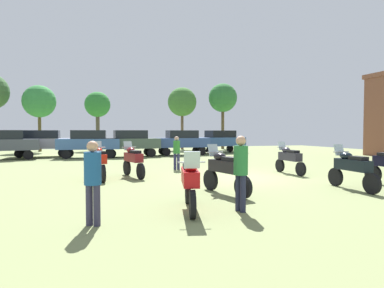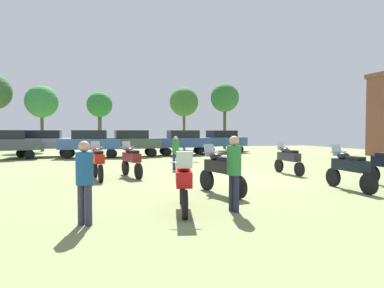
% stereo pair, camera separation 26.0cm
% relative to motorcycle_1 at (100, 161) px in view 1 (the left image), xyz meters
% --- Properties ---
extents(ground_plane, '(44.00, 52.00, 0.02)m').
position_rel_motorcycle_1_xyz_m(ground_plane, '(5.72, -1.01, -0.75)').
color(ground_plane, '#7A8452').
extents(motorcycle_1, '(0.63, 2.26, 1.51)m').
position_rel_motorcycle_1_xyz_m(motorcycle_1, '(0.00, 0.00, 0.00)').
color(motorcycle_1, black).
rests_on(motorcycle_1, ground).
extents(motorcycle_2, '(0.62, 2.16, 1.44)m').
position_rel_motorcycle_1_xyz_m(motorcycle_2, '(8.20, -0.74, -0.04)').
color(motorcycle_2, black).
rests_on(motorcycle_2, ground).
extents(motorcycle_3, '(0.77, 2.15, 1.49)m').
position_rel_motorcycle_1_xyz_m(motorcycle_3, '(1.36, 0.31, -0.01)').
color(motorcycle_3, black).
rests_on(motorcycle_3, ground).
extents(motorcycle_4, '(0.78, 2.22, 1.50)m').
position_rel_motorcycle_1_xyz_m(motorcycle_4, '(3.54, -4.23, -0.00)').
color(motorcycle_4, black).
rests_on(motorcycle_4, ground).
extents(motorcycle_6, '(0.75, 2.14, 1.47)m').
position_rel_motorcycle_1_xyz_m(motorcycle_6, '(1.90, -5.90, -0.02)').
color(motorcycle_6, black).
rests_on(motorcycle_6, ground).
extents(motorcycle_7, '(0.62, 2.22, 1.47)m').
position_rel_motorcycle_1_xyz_m(motorcycle_7, '(7.79, -4.81, -0.02)').
color(motorcycle_7, black).
rests_on(motorcycle_7, ground).
extents(car_1, '(4.31, 1.81, 2.00)m').
position_rel_motorcycle_1_xyz_m(car_1, '(6.83, 12.10, 0.43)').
color(car_1, black).
rests_on(car_1, ground).
extents(car_2, '(4.33, 1.87, 2.00)m').
position_rel_motorcycle_1_xyz_m(car_2, '(-3.72, 13.57, 0.43)').
color(car_2, black).
rests_on(car_2, ground).
extents(car_3, '(4.51, 2.38, 2.00)m').
position_rel_motorcycle_1_xyz_m(car_3, '(10.80, 13.53, 0.43)').
color(car_3, black).
rests_on(car_3, ground).
extents(car_4, '(4.35, 1.92, 2.00)m').
position_rel_motorcycle_1_xyz_m(car_4, '(2.61, 11.46, 0.43)').
color(car_4, black).
rests_on(car_4, ground).
extents(car_5, '(4.58, 2.63, 2.00)m').
position_rel_motorcycle_1_xyz_m(car_5, '(-5.89, 11.43, 0.43)').
color(car_5, black).
rests_on(car_5, ground).
extents(car_6, '(4.43, 2.14, 2.00)m').
position_rel_motorcycle_1_xyz_m(car_6, '(-0.37, 11.35, 0.43)').
color(car_6, black).
rests_on(car_6, ground).
extents(person_1, '(0.41, 0.41, 1.80)m').
position_rel_motorcycle_1_xyz_m(person_1, '(3.02, -6.35, 0.32)').
color(person_1, '#22253D').
rests_on(person_1, ground).
extents(person_2, '(0.42, 0.42, 1.67)m').
position_rel_motorcycle_1_xyz_m(person_2, '(3.79, 2.37, 0.23)').
color(person_2, '#2A2A51').
rests_on(person_2, ground).
extents(person_3, '(0.47, 0.47, 1.71)m').
position_rel_motorcycle_1_xyz_m(person_3, '(-0.33, -6.50, 0.26)').
color(person_3, '#322F48').
rests_on(person_3, ground).
extents(tree_3, '(2.60, 2.60, 6.00)m').
position_rel_motorcycle_1_xyz_m(tree_3, '(0.53, 21.71, 3.87)').
color(tree_3, brown).
rests_on(tree_3, ground).
extents(tree_4, '(3.05, 3.05, 6.29)m').
position_rel_motorcycle_1_xyz_m(tree_4, '(-4.82, 20.64, 3.99)').
color(tree_4, brown).
rests_on(tree_4, ground).
extents(tree_5, '(3.12, 3.12, 6.68)m').
position_rel_motorcycle_1_xyz_m(tree_5, '(9.33, 20.75, 4.34)').
color(tree_5, brown).
rests_on(tree_5, ground).
extents(tree_6, '(3.13, 3.13, 7.18)m').
position_rel_motorcycle_1_xyz_m(tree_6, '(13.75, 19.92, 4.82)').
color(tree_6, brown).
rests_on(tree_6, ground).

